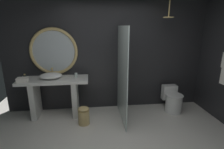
# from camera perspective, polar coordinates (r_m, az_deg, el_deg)

# --- Properties ---
(back_wall_panel) EXTENTS (4.80, 0.10, 2.60)m
(back_wall_panel) POSITION_cam_1_polar(r_m,az_deg,el_deg) (4.12, -1.15, 6.29)
(back_wall_panel) COLOR #232326
(back_wall_panel) RESTS_ON ground_plane
(vanity_counter) EXTENTS (1.48, 0.55, 0.88)m
(vanity_counter) POSITION_cam_1_polar(r_m,az_deg,el_deg) (4.05, -18.35, -5.39)
(vanity_counter) COLOR silver
(vanity_counter) RESTS_ON ground_plane
(vessel_sink) EXTENTS (0.48, 0.39, 0.20)m
(vessel_sink) POSITION_cam_1_polar(r_m,az_deg,el_deg) (3.97, -19.56, -0.39)
(vessel_sink) COLOR white
(vessel_sink) RESTS_ON vanity_counter
(tumbler_cup) EXTENTS (0.06, 0.06, 0.10)m
(tumbler_cup) POSITION_cam_1_polar(r_m,az_deg,el_deg) (3.90, -11.81, -0.22)
(tumbler_cup) COLOR silver
(tumbler_cup) RESTS_ON vanity_counter
(soap_dispenser) EXTENTS (0.06, 0.06, 0.13)m
(soap_dispenser) POSITION_cam_1_polar(r_m,az_deg,el_deg) (4.06, -26.85, -0.86)
(soap_dispenser) COLOR #282D28
(soap_dispenser) RESTS_ON vanity_counter
(round_wall_mirror) EXTENTS (1.05, 0.07, 1.05)m
(round_wall_mirror) POSITION_cam_1_polar(r_m,az_deg,el_deg) (4.08, -18.69, 7.20)
(round_wall_mirror) COLOR tan
(shower_glass_panel) EXTENTS (0.02, 1.15, 1.98)m
(shower_glass_panel) POSITION_cam_1_polar(r_m,az_deg,el_deg) (3.61, 3.36, -0.12)
(shower_glass_panel) COLOR silver
(shower_glass_panel) RESTS_ON ground_plane
(rain_shower_head) EXTENTS (0.22, 0.22, 0.36)m
(rain_shower_head) POSITION_cam_1_polar(r_m,az_deg,el_deg) (3.99, 18.22, 17.95)
(rain_shower_head) COLOR tan
(toilet) EXTENTS (0.40, 0.59, 0.57)m
(toilet) POSITION_cam_1_polar(r_m,az_deg,el_deg) (4.41, 19.36, -7.99)
(toilet) COLOR white
(toilet) RESTS_ON ground_plane
(waste_bin) EXTENTS (0.23, 0.23, 0.38)m
(waste_bin) POSITION_cam_1_polar(r_m,az_deg,el_deg) (3.71, -9.31, -13.24)
(waste_bin) COLOR tan
(waste_bin) RESTS_ON ground_plane
(folded_hand_towel) EXTENTS (0.22, 0.17, 0.09)m
(folded_hand_towel) POSITION_cam_1_polar(r_m,az_deg,el_deg) (3.94, -27.55, -1.58)
(folded_hand_towel) COLOR silver
(folded_hand_towel) RESTS_ON vanity_counter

